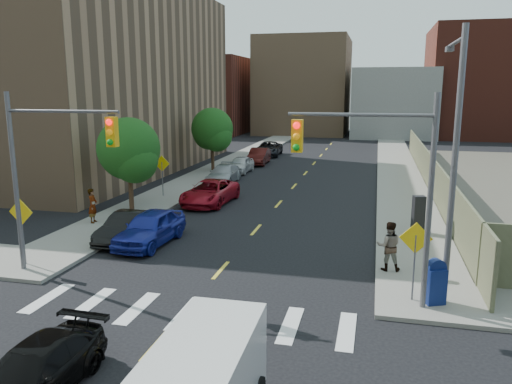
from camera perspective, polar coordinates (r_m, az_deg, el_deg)
The scene contains 29 objects.
ground at distance 13.53m, azimuth -15.02°, elevation -20.33°, with size 160.00×160.00×0.00m, color black.
sidewalk_nw at distance 53.67m, azimuth -1.13°, elevation 4.20°, with size 3.50×73.00×0.15m, color gray.
sidewalk_ne at distance 51.97m, azimuth 15.66°, elevation 3.52°, with size 3.50×73.00×0.15m, color gray.
fence_north at distance 38.59m, azimuth 19.12°, elevation 2.36°, with size 0.12×44.00×2.50m, color #666B4B.
building_nw at distance 48.68m, azimuth -21.71°, elevation 11.97°, with size 22.00×30.00×16.00m, color #8C6B4C.
bg_bldg_west at distance 84.66m, azimuth -5.66°, elevation 10.92°, with size 14.00×18.00×12.00m, color #592319.
bg_bldg_midwest at distance 82.80m, azimuth 5.54°, elevation 11.94°, with size 14.00×16.00×15.00m, color #8C6B4C.
bg_bldg_center at distance 80.02m, azimuth 15.41°, elevation 9.80°, with size 12.00×16.00×10.00m, color gray.
bg_bldg_east at distance 83.55m, azimuth 25.31°, elevation 11.24°, with size 18.00×18.00×16.00m, color #592319.
signal_nw at distance 20.00m, azimuth -22.67°, elevation 3.44°, with size 4.59×0.30×7.00m.
signal_ne at distance 16.16m, azimuth 14.12°, elevation 2.23°, with size 4.59×0.30×7.00m.
streetlight_ne at distance 17.13m, azimuth 21.67°, elevation 4.62°, with size 0.25×3.70×9.00m.
warn_sign_nw at distance 21.95m, azimuth -25.22°, elevation -2.86°, with size 1.06×0.06×2.83m.
warn_sign_ne at distance 17.29m, azimuth 17.74°, elevation -6.01°, with size 1.06×0.06×2.83m.
warn_sign_midwest at distance 33.29m, azimuth -10.68°, elevation 2.70°, with size 1.06×0.06×2.83m.
tree_west_near at distance 29.66m, azimuth -14.28°, elevation 4.35°, with size 3.66×3.64×5.52m.
tree_west_far at distance 43.41m, azimuth -5.01°, elevation 6.89°, with size 3.66×3.64×5.52m.
parked_car_blue at distance 23.62m, azimuth -12.01°, elevation -4.02°, with size 1.87×4.65×1.58m, color navy.
parked_car_black at distance 24.42m, azimuth -14.53°, elevation -3.89°, with size 1.44×4.13×1.36m, color black.
parked_car_red at distance 31.35m, azimuth -5.28°, elevation -0.03°, with size 2.45×5.32×1.48m, color maroon.
parked_car_silver at distance 38.34m, azimuth -3.73°, elevation 2.06°, with size 1.91×4.70×1.36m, color #9EA1A5.
parked_car_white at distance 42.97m, azimuth -1.79°, elevation 3.15°, with size 1.65×4.10×1.40m, color silver.
parked_car_maroon at distance 47.79m, azimuth 0.33°, elevation 4.10°, with size 1.61×4.62×1.52m, color #3B0E0B.
parked_car_grey at distance 53.93m, azimuth 1.43°, elevation 4.96°, with size 2.50×5.42×1.51m, color black.
black_sedan at distance 13.37m, azimuth -24.10°, elevation -18.32°, with size 1.74×4.29×1.25m, color black.
mailbox at distance 17.60m, azimuth 19.78°, elevation -9.63°, with size 0.77×0.69×1.53m.
payphone at distance 25.63m, azimuth 18.05°, elevation -2.45°, with size 0.55×0.45×1.85m, color black.
pedestrian_west at distance 27.62m, azimuth -18.16°, elevation -1.49°, with size 0.66×0.44×1.82m, color gray.
pedestrian_east at distance 20.09m, azimuth 14.94°, elevation -5.99°, with size 0.94×0.73×1.94m, color gray.
Camera 1 is at (5.79, -9.96, 7.09)m, focal length 35.00 mm.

